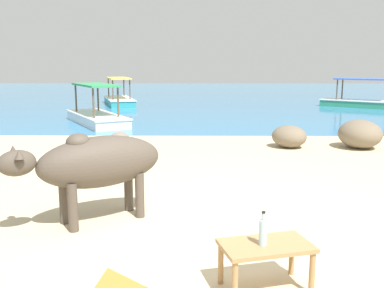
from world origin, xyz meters
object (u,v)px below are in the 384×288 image
(cow, at_px, (97,163))
(low_bench_table, at_px, (266,251))
(boat_teal, at_px, (119,99))
(boat_white, at_px, (97,115))
(boat_green, at_px, (363,101))
(bottle, at_px, (263,232))

(cow, distance_m, low_bench_table, 2.44)
(cow, distance_m, boat_teal, 16.12)
(boat_white, xyz_separation_m, boat_green, (10.78, 5.61, 0.00))
(bottle, distance_m, boat_white, 11.38)
(cow, distance_m, bottle, 2.41)
(boat_green, bearing_deg, bottle, -77.79)
(cow, height_order, boat_white, boat_white)
(low_bench_table, distance_m, bottle, 0.19)
(boat_white, bearing_deg, low_bench_table, 171.02)
(cow, xyz_separation_m, bottle, (1.75, -1.65, -0.21))
(bottle, bearing_deg, boat_teal, 103.83)
(low_bench_table, xyz_separation_m, boat_green, (6.90, 16.29, -0.09))
(bottle, relative_size, boat_green, 0.08)
(boat_teal, distance_m, boat_green, 11.32)
(boat_white, xyz_separation_m, boat_teal, (-0.47, 6.84, 0.00))
(boat_green, bearing_deg, cow, -85.40)
(boat_white, relative_size, boat_teal, 0.98)
(low_bench_table, distance_m, boat_teal, 18.05)
(boat_white, height_order, boat_green, same)
(boat_teal, bearing_deg, low_bench_table, 177.36)
(cow, height_order, low_bench_table, cow)
(bottle, xyz_separation_m, boat_green, (6.94, 16.32, -0.28))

